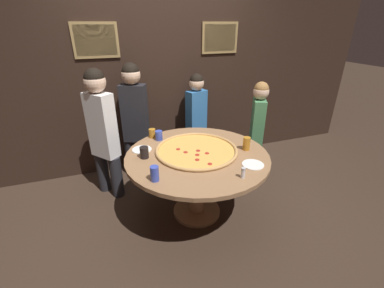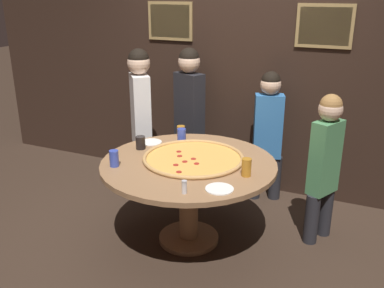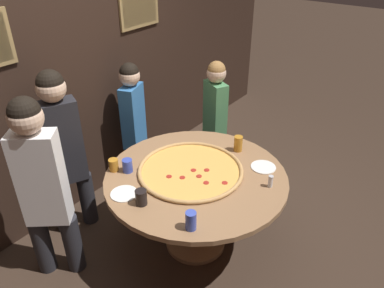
% 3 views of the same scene
% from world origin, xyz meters
% --- Properties ---
extents(ground_plane, '(24.00, 24.00, 0.00)m').
position_xyz_m(ground_plane, '(0.00, 0.00, 0.00)').
color(ground_plane, '#38281E').
extents(back_wall, '(6.40, 0.08, 2.60)m').
position_xyz_m(back_wall, '(0.00, 1.32, 1.30)').
color(back_wall, black).
rests_on(back_wall, ground_plane).
extents(dining_table, '(1.44, 1.44, 0.74)m').
position_xyz_m(dining_table, '(0.00, 0.00, 0.59)').
color(dining_table, '#936B47').
rests_on(dining_table, ground_plane).
extents(giant_pizza, '(0.85, 0.85, 0.03)m').
position_xyz_m(giant_pizza, '(0.02, 0.06, 0.75)').
color(giant_pizza, '#E5A84C').
rests_on(giant_pizza, dining_table).
extents(drink_cup_front_edge, '(0.08, 0.08, 0.11)m').
position_xyz_m(drink_cup_front_edge, '(-0.29, 0.47, 0.79)').
color(drink_cup_front_edge, '#384CB7').
rests_on(drink_cup_front_edge, dining_table).
extents(drink_cup_near_left, '(0.08, 0.08, 0.11)m').
position_xyz_m(drink_cup_near_left, '(-0.51, 0.10, 0.80)').
color(drink_cup_near_left, black).
rests_on(drink_cup_near_left, dining_table).
extents(drink_cup_centre_back, '(0.07, 0.07, 0.14)m').
position_xyz_m(drink_cup_centre_back, '(0.51, -0.08, 0.81)').
color(drink_cup_centre_back, '#BC7A23').
rests_on(drink_cup_centre_back, dining_table).
extents(drink_cup_far_right, '(0.08, 0.08, 0.10)m').
position_xyz_m(drink_cup_far_right, '(-0.34, 0.57, 0.79)').
color(drink_cup_far_right, '#BC7A23').
rests_on(drink_cup_far_right, dining_table).
extents(drink_cup_far_left, '(0.07, 0.07, 0.13)m').
position_xyz_m(drink_cup_far_left, '(-0.50, -0.33, 0.81)').
color(drink_cup_far_left, '#384CB7').
rests_on(drink_cup_far_left, dining_table).
extents(white_plate_near_front, '(0.20, 0.20, 0.01)m').
position_xyz_m(white_plate_near_front, '(0.41, -0.38, 0.74)').
color(white_plate_near_front, white).
rests_on(white_plate_near_front, dining_table).
extents(white_plate_left_side, '(0.20, 0.20, 0.01)m').
position_xyz_m(white_plate_left_side, '(-0.51, 0.28, 0.74)').
color(white_plate_left_side, white).
rests_on(white_plate_left_side, dining_table).
extents(condiment_shaker, '(0.04, 0.04, 0.10)m').
position_xyz_m(condiment_shaker, '(0.21, -0.54, 0.79)').
color(condiment_shaker, silver).
rests_on(condiment_shaker, dining_table).
extents(diner_far_left, '(0.35, 0.38, 1.53)m').
position_xyz_m(diner_far_left, '(-0.87, 0.72, 0.87)').
color(diner_far_left, '#232328').
rests_on(diner_far_left, ground_plane).
extents(diner_centre_back, '(0.25, 0.34, 1.30)m').
position_xyz_m(diner_centre_back, '(1.02, 0.50, 0.74)').
color(diner_centre_back, '#232328').
rests_on(diner_centre_back, ground_plane).
extents(diner_side_right, '(0.35, 0.23, 1.34)m').
position_xyz_m(diner_side_right, '(0.38, 1.06, 0.76)').
color(diner_side_right, '#232328').
rests_on(diner_side_right, ground_plane).
extents(diner_side_left, '(0.40, 0.28, 1.52)m').
position_xyz_m(diner_side_left, '(-0.46, 1.03, 0.86)').
color(diner_side_left, '#232328').
rests_on(diner_side_left, ground_plane).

